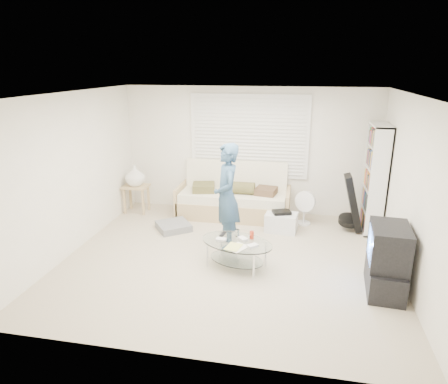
% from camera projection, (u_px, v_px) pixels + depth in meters
% --- Properties ---
extents(ground, '(5.00, 5.00, 0.00)m').
position_uv_depth(ground, '(228.00, 259.00, 6.21)').
color(ground, tan).
rests_on(ground, ground).
extents(room_shell, '(5.02, 4.52, 2.51)m').
position_uv_depth(room_shell, '(234.00, 150.00, 6.16)').
color(room_shell, silver).
rests_on(room_shell, ground).
extents(window_blinds, '(2.32, 0.08, 1.62)m').
position_uv_depth(window_blinds, '(249.00, 136.00, 7.79)').
color(window_blinds, silver).
rests_on(window_blinds, ground).
extents(futon_sofa, '(2.19, 0.88, 1.07)m').
position_uv_depth(futon_sofa, '(234.00, 199.00, 7.90)').
color(futon_sofa, tan).
rests_on(futon_sofa, ground).
extents(grey_floor_pillow, '(0.77, 0.77, 0.12)m').
position_uv_depth(grey_floor_pillow, '(174.00, 226.00, 7.31)').
color(grey_floor_pillow, slate).
rests_on(grey_floor_pillow, ground).
extents(side_table, '(0.50, 0.40, 0.98)m').
position_uv_depth(side_table, '(135.00, 178.00, 7.99)').
color(side_table, tan).
rests_on(side_table, ground).
extents(bookshelf, '(0.30, 0.81, 1.93)m').
position_uv_depth(bookshelf, '(375.00, 179.00, 7.05)').
color(bookshelf, white).
rests_on(bookshelf, ground).
extents(guitar_case, '(0.41, 0.38, 1.02)m').
position_uv_depth(guitar_case, '(352.00, 207.00, 7.14)').
color(guitar_case, black).
rests_on(guitar_case, ground).
extents(floor_fan, '(0.41, 0.27, 0.66)m').
position_uv_depth(floor_fan, '(304.00, 205.00, 7.47)').
color(floor_fan, white).
rests_on(floor_fan, ground).
extents(storage_bin, '(0.60, 0.45, 0.39)m').
position_uv_depth(storage_bin, '(281.00, 222.00, 7.21)').
color(storage_bin, white).
rests_on(storage_bin, ground).
extents(tv_unit, '(0.52, 0.88, 0.92)m').
position_uv_depth(tv_unit, '(387.00, 260.00, 5.21)').
color(tv_unit, black).
rests_on(tv_unit, ground).
extents(coffee_table, '(1.25, 0.99, 0.53)m').
position_uv_depth(coffee_table, '(237.00, 246.00, 5.88)').
color(coffee_table, silver).
rests_on(coffee_table, ground).
extents(standing_person, '(0.61, 0.74, 1.74)m').
position_uv_depth(standing_person, '(227.00, 197.00, 6.37)').
color(standing_person, navy).
rests_on(standing_person, ground).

